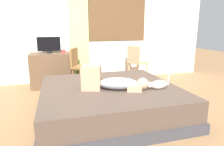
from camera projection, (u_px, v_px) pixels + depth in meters
ground_plane at (107, 117)px, 2.92m from camera, size 16.00×16.00×0.00m
back_wall_with_window at (84, 20)px, 4.72m from camera, size 6.40×0.14×2.90m
bed at (109, 100)px, 3.02m from camera, size 2.02×1.94×0.43m
person_lying at (111, 81)px, 2.79m from camera, size 0.93×0.51×0.34m
cat at (158, 84)px, 2.81m from camera, size 0.36×0.13×0.21m
desk at (52, 70)px, 4.38m from camera, size 0.90×0.56×0.74m
tv_monitor at (49, 45)px, 4.25m from camera, size 0.48×0.10×0.35m
cup at (63, 51)px, 4.26m from camera, size 0.08×0.08×0.08m
chair_by_desk at (79, 65)px, 4.24m from camera, size 0.51×0.51×0.86m
chair_spare at (136, 61)px, 4.74m from camera, size 0.50×0.50×0.86m
curtain_left at (79, 28)px, 4.61m from camera, size 0.44×0.06×2.53m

